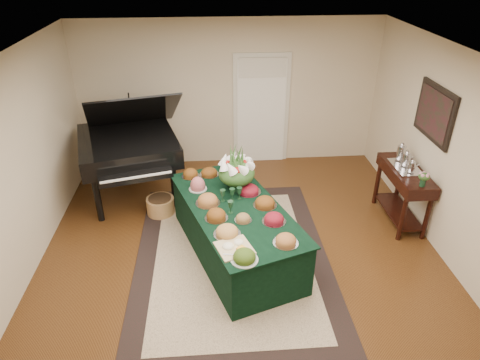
{
  "coord_description": "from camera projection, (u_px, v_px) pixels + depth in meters",
  "views": [
    {
      "loc": [
        -0.37,
        -4.62,
        3.82
      ],
      "look_at": [
        0.0,
        0.3,
        1.05
      ],
      "focal_mm": 32.0,
      "sensor_mm": 36.0,
      "label": 1
    }
  ],
  "objects": [
    {
      "name": "ground",
      "position": [
        242.0,
        257.0,
        5.91
      ],
      "size": [
        6.0,
        6.0,
        0.0
      ],
      "primitive_type": "plane",
      "color": "#321A0B",
      "rests_on": "ground"
    },
    {
      "name": "area_rug",
      "position": [
        232.0,
        257.0,
        5.89
      ],
      "size": [
        2.62,
        3.67,
        0.01
      ],
      "color": "black",
      "rests_on": "ground"
    },
    {
      "name": "kitchen_doorway",
      "position": [
        261.0,
        111.0,
        8.03
      ],
      "size": [
        1.05,
        0.07,
        2.1
      ],
      "color": "silver",
      "rests_on": "ground"
    },
    {
      "name": "buffet_table",
      "position": [
        235.0,
        230.0,
        5.81
      ],
      "size": [
        1.84,
        2.61,
        0.76
      ],
      "color": "black",
      "rests_on": "ground"
    },
    {
      "name": "food_platters",
      "position": [
        232.0,
        201.0,
        5.65
      ],
      "size": [
        1.42,
        2.45,
        0.15
      ],
      "color": "silver",
      "rests_on": "buffet_table"
    },
    {
      "name": "cutting_board",
      "position": [
        234.0,
        246.0,
        4.85
      ],
      "size": [
        0.48,
        0.48,
        0.1
      ],
      "color": "tan",
      "rests_on": "buffet_table"
    },
    {
      "name": "green_goblets",
      "position": [
        231.0,
        197.0,
        5.65
      ],
      "size": [
        0.3,
        0.41,
        0.18
      ],
      "color": "#14341D",
      "rests_on": "buffet_table"
    },
    {
      "name": "floral_centerpiece",
      "position": [
        237.0,
        169.0,
        5.88
      ],
      "size": [
        0.53,
        0.53,
        0.53
      ],
      "color": "#14341D",
      "rests_on": "buffet_table"
    },
    {
      "name": "grand_piano",
      "position": [
        129.0,
        145.0,
        6.92
      ],
      "size": [
        1.88,
        2.09,
        1.83
      ],
      "color": "black",
      "rests_on": "ground"
    },
    {
      "name": "wicker_basket",
      "position": [
        161.0,
        206.0,
        6.79
      ],
      "size": [
        0.44,
        0.44,
        0.27
      ],
      "primitive_type": "cylinder",
      "color": "#AA7944",
      "rests_on": "ground"
    },
    {
      "name": "mahogany_sideboard",
      "position": [
        404.0,
        181.0,
        6.38
      ],
      "size": [
        0.45,
        1.19,
        0.88
      ],
      "color": "black",
      "rests_on": "ground"
    },
    {
      "name": "tea_service",
      "position": [
        406.0,
        159.0,
        6.3
      ],
      "size": [
        0.34,
        0.58,
        0.3
      ],
      "color": "silver",
      "rests_on": "mahogany_sideboard"
    },
    {
      "name": "pink_bouquet",
      "position": [
        424.0,
        177.0,
        5.78
      ],
      "size": [
        0.17,
        0.17,
        0.21
      ],
      "color": "#14341D",
      "rests_on": "mahogany_sideboard"
    },
    {
      "name": "wall_painting",
      "position": [
        435.0,
        113.0,
        5.87
      ],
      "size": [
        0.05,
        0.95,
        0.75
      ],
      "color": "black",
      "rests_on": "ground"
    }
  ]
}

